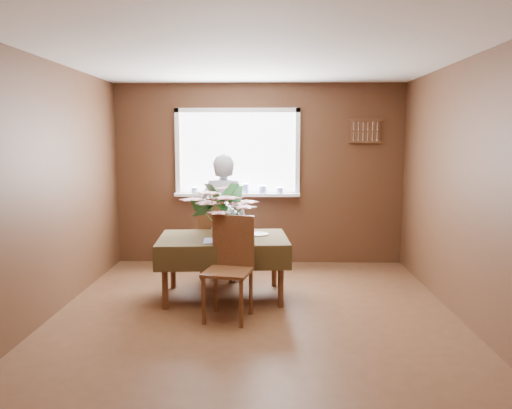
{
  "coord_description": "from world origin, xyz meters",
  "views": [
    {
      "loc": [
        0.13,
        -4.69,
        1.74
      ],
      "look_at": [
        0.0,
        0.55,
        1.05
      ],
      "focal_mm": 35.0,
      "sensor_mm": 36.0,
      "label": 1
    }
  ],
  "objects_px": {
    "chair_far": "(218,236)",
    "flower_bouquet": "(221,206)",
    "dining_table": "(223,244)",
    "seated_woman": "(224,218)",
    "chair_near": "(230,263)"
  },
  "relations": [
    {
      "from": "chair_near",
      "to": "chair_far",
      "type": "bearing_deg",
      "value": 112.88
    },
    {
      "from": "chair_far",
      "to": "flower_bouquet",
      "type": "distance_m",
      "value": 1.0
    },
    {
      "from": "chair_far",
      "to": "seated_woman",
      "type": "bearing_deg",
      "value": 154.28
    },
    {
      "from": "dining_table",
      "to": "chair_far",
      "type": "bearing_deg",
      "value": 95.49
    },
    {
      "from": "chair_near",
      "to": "seated_woman",
      "type": "distance_m",
      "value": 1.28
    },
    {
      "from": "chair_far",
      "to": "chair_near",
      "type": "xyz_separation_m",
      "value": [
        0.25,
        -1.31,
        -0.01
      ]
    },
    {
      "from": "dining_table",
      "to": "seated_woman",
      "type": "relative_size",
      "value": 0.94
    },
    {
      "from": "dining_table",
      "to": "chair_near",
      "type": "relative_size",
      "value": 1.48
    },
    {
      "from": "dining_table",
      "to": "seated_woman",
      "type": "height_order",
      "value": "seated_woman"
    },
    {
      "from": "chair_far",
      "to": "flower_bouquet",
      "type": "xyz_separation_m",
      "value": [
        0.12,
        -0.87,
        0.48
      ]
    },
    {
      "from": "flower_bouquet",
      "to": "chair_near",
      "type": "bearing_deg",
      "value": -73.31
    },
    {
      "from": "dining_table",
      "to": "flower_bouquet",
      "type": "relative_size",
      "value": 2.28
    },
    {
      "from": "chair_near",
      "to": "seated_woman",
      "type": "xyz_separation_m",
      "value": [
        -0.17,
        1.25,
        0.24
      ]
    },
    {
      "from": "chair_far",
      "to": "chair_near",
      "type": "distance_m",
      "value": 1.33
    },
    {
      "from": "chair_far",
      "to": "chair_near",
      "type": "bearing_deg",
      "value": 115.45
    }
  ]
}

